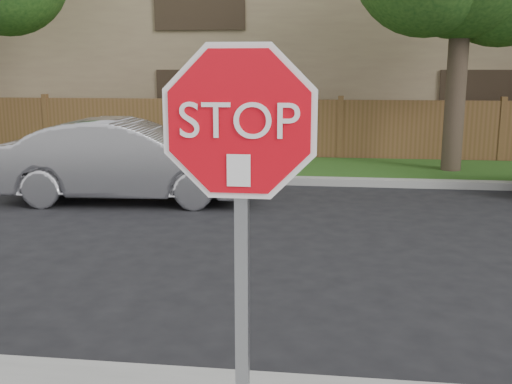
# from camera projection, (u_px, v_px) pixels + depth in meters

# --- Properties ---
(far_curb) EXTENTS (70.00, 0.30, 0.15)m
(far_curb) POSITION_uv_depth(u_px,v_px,m) (340.00, 182.00, 12.45)
(far_curb) COLOR gray
(far_curb) RESTS_ON ground
(grass_strip) EXTENTS (70.00, 3.00, 0.12)m
(grass_strip) POSITION_uv_depth(u_px,v_px,m) (340.00, 169.00, 14.05)
(grass_strip) COLOR #1E4714
(grass_strip) RESTS_ON ground
(fence) EXTENTS (70.00, 0.12, 1.60)m
(fence) POSITION_uv_depth(u_px,v_px,m) (340.00, 131.00, 15.46)
(fence) COLOR brown
(fence) RESTS_ON ground
(apartment_building) EXTENTS (35.20, 9.20, 7.20)m
(apartment_building) POSITION_uv_depth(u_px,v_px,m) (341.00, 34.00, 20.34)
(apartment_building) COLOR #91775A
(apartment_building) RESTS_ON ground
(stop_sign) EXTENTS (1.01, 0.13, 2.55)m
(stop_sign) POSITION_uv_depth(u_px,v_px,m) (240.00, 190.00, 2.82)
(stop_sign) COLOR gray
(stop_sign) RESTS_ON sidewalk_near
(sedan_left) EXTENTS (4.64, 1.93, 1.49)m
(sedan_left) POSITION_uv_depth(u_px,v_px,m) (128.00, 161.00, 10.87)
(sedan_left) COLOR #A6A5AA
(sedan_left) RESTS_ON ground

